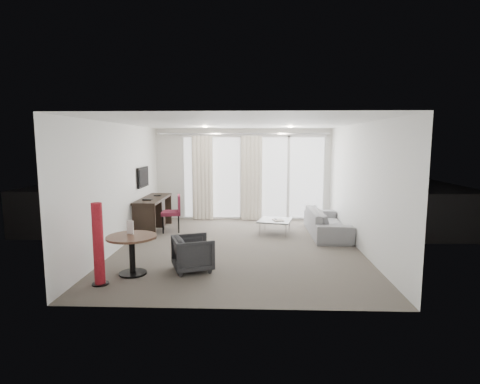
{
  "coord_description": "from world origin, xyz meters",
  "views": [
    {
      "loc": [
        0.3,
        -7.74,
        2.21
      ],
      "look_at": [
        0.0,
        0.6,
        1.1
      ],
      "focal_mm": 28.0,
      "sensor_mm": 36.0,
      "label": 1
    }
  ],
  "objects_px": {
    "coffee_table": "(275,227)",
    "rattan_chair_a": "(277,199)",
    "red_lamp": "(98,244)",
    "desk_chair": "(171,213)",
    "sofa": "(327,222)",
    "round_table": "(132,255)",
    "rattan_chair_b": "(296,196)",
    "desk": "(154,214)",
    "tub_armchair": "(193,253)"
  },
  "relations": [
    {
      "from": "sofa",
      "to": "rattan_chair_a",
      "type": "height_order",
      "value": "rattan_chair_a"
    },
    {
      "from": "desk_chair",
      "to": "sofa",
      "type": "bearing_deg",
      "value": -14.75
    },
    {
      "from": "desk_chair",
      "to": "sofa",
      "type": "distance_m",
      "value": 3.83
    },
    {
      "from": "red_lamp",
      "to": "sofa",
      "type": "bearing_deg",
      "value": 38.71
    },
    {
      "from": "desk",
      "to": "desk_chair",
      "type": "bearing_deg",
      "value": -10.2
    },
    {
      "from": "desk",
      "to": "sofa",
      "type": "relative_size",
      "value": 0.85
    },
    {
      "from": "desk",
      "to": "tub_armchair",
      "type": "distance_m",
      "value": 3.24
    },
    {
      "from": "desk",
      "to": "red_lamp",
      "type": "bearing_deg",
      "value": -88.26
    },
    {
      "from": "desk",
      "to": "tub_armchair",
      "type": "height_order",
      "value": "desk"
    },
    {
      "from": "tub_armchair",
      "to": "sofa",
      "type": "xyz_separation_m",
      "value": [
        2.81,
        2.63,
        0.0
      ]
    },
    {
      "from": "tub_armchair",
      "to": "coffee_table",
      "type": "height_order",
      "value": "tub_armchair"
    },
    {
      "from": "coffee_table",
      "to": "desk",
      "type": "bearing_deg",
      "value": 176.54
    },
    {
      "from": "desk",
      "to": "tub_armchair",
      "type": "xyz_separation_m",
      "value": [
        1.46,
        -2.89,
        -0.12
      ]
    },
    {
      "from": "rattan_chair_a",
      "to": "sofa",
      "type": "bearing_deg",
      "value": -75.36
    },
    {
      "from": "round_table",
      "to": "tub_armchair",
      "type": "distance_m",
      "value": 1.02
    },
    {
      "from": "desk_chair",
      "to": "round_table",
      "type": "bearing_deg",
      "value": -101.61
    },
    {
      "from": "rattan_chair_a",
      "to": "rattan_chair_b",
      "type": "relative_size",
      "value": 0.95
    },
    {
      "from": "rattan_chair_b",
      "to": "desk",
      "type": "bearing_deg",
      "value": -130.63
    },
    {
      "from": "red_lamp",
      "to": "rattan_chair_b",
      "type": "xyz_separation_m",
      "value": [
        3.86,
        7.22,
        -0.25
      ]
    },
    {
      "from": "coffee_table",
      "to": "rattan_chair_a",
      "type": "xyz_separation_m",
      "value": [
        0.23,
        3.18,
        0.2
      ]
    },
    {
      "from": "tub_armchair",
      "to": "sofa",
      "type": "distance_m",
      "value": 3.85
    },
    {
      "from": "desk_chair",
      "to": "round_table",
      "type": "relative_size",
      "value": 1.11
    },
    {
      "from": "desk",
      "to": "red_lamp",
      "type": "height_order",
      "value": "red_lamp"
    },
    {
      "from": "round_table",
      "to": "rattan_chair_b",
      "type": "height_order",
      "value": "rattan_chair_b"
    },
    {
      "from": "tub_armchair",
      "to": "sofa",
      "type": "height_order",
      "value": "sofa"
    },
    {
      "from": "tub_armchair",
      "to": "rattan_chair_b",
      "type": "distance_m",
      "value": 6.98
    },
    {
      "from": "desk",
      "to": "coffee_table",
      "type": "bearing_deg",
      "value": -3.46
    },
    {
      "from": "round_table",
      "to": "rattan_chair_b",
      "type": "xyz_separation_m",
      "value": [
        3.5,
        6.74,
        0.06
      ]
    },
    {
      "from": "tub_armchair",
      "to": "rattan_chair_a",
      "type": "bearing_deg",
      "value": -37.76
    },
    {
      "from": "round_table",
      "to": "coffee_table",
      "type": "bearing_deg",
      "value": 48.96
    },
    {
      "from": "sofa",
      "to": "red_lamp",
      "type": "bearing_deg",
      "value": 128.71
    },
    {
      "from": "desk_chair",
      "to": "desk",
      "type": "bearing_deg",
      "value": 157.81
    },
    {
      "from": "round_table",
      "to": "rattan_chair_a",
      "type": "distance_m",
      "value": 6.73
    },
    {
      "from": "red_lamp",
      "to": "rattan_chair_a",
      "type": "distance_m",
      "value": 7.32
    },
    {
      "from": "red_lamp",
      "to": "sofa",
      "type": "relative_size",
      "value": 0.62
    },
    {
      "from": "round_table",
      "to": "coffee_table",
      "type": "height_order",
      "value": "round_table"
    },
    {
      "from": "desk_chair",
      "to": "rattan_chair_a",
      "type": "xyz_separation_m",
      "value": [
        2.81,
        3.07,
        -0.09
      ]
    },
    {
      "from": "red_lamp",
      "to": "rattan_chair_b",
      "type": "relative_size",
      "value": 1.64
    },
    {
      "from": "red_lamp",
      "to": "sofa",
      "type": "distance_m",
      "value": 5.35
    },
    {
      "from": "round_table",
      "to": "rattan_chair_b",
      "type": "relative_size",
      "value": 1.05
    },
    {
      "from": "red_lamp",
      "to": "rattan_chair_b",
      "type": "bearing_deg",
      "value": 61.88
    },
    {
      "from": "rattan_chair_b",
      "to": "rattan_chair_a",
      "type": "bearing_deg",
      "value": -131.32
    },
    {
      "from": "desk_chair",
      "to": "tub_armchair",
      "type": "xyz_separation_m",
      "value": [
        1.01,
        -2.81,
        -0.16
      ]
    },
    {
      "from": "desk",
      "to": "rattan_chair_a",
      "type": "bearing_deg",
      "value": 42.52
    },
    {
      "from": "desk_chair",
      "to": "rattan_chair_a",
      "type": "bearing_deg",
      "value": 35.56
    },
    {
      "from": "desk",
      "to": "rattan_chair_a",
      "type": "height_order",
      "value": "desk"
    },
    {
      "from": "desk_chair",
      "to": "rattan_chair_b",
      "type": "distance_m",
      "value": 5.11
    },
    {
      "from": "rattan_chair_a",
      "to": "round_table",
      "type": "bearing_deg",
      "value": -117.08
    },
    {
      "from": "rattan_chair_b",
      "to": "round_table",
      "type": "bearing_deg",
      "value": -110.4
    },
    {
      "from": "tub_armchair",
      "to": "coffee_table",
      "type": "bearing_deg",
      "value": -50.84
    }
  ]
}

